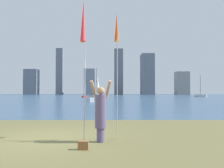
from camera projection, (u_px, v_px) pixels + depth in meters
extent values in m
cube|color=#335170|center=(104.00, 97.00, 69.76)|extent=(120.00, 115.15, 0.12)
cube|color=#33301C|center=(71.00, 120.00, 12.21)|extent=(120.00, 0.70, 0.02)
cylinder|color=#594C72|center=(101.00, 135.00, 6.93)|extent=(0.24, 0.24, 0.42)
cylinder|color=#594C72|center=(101.00, 111.00, 6.96)|extent=(0.34, 0.34, 1.00)
sphere|color=tan|center=(101.00, 91.00, 6.98)|extent=(0.24, 0.24, 0.24)
cylinder|color=tan|center=(94.00, 90.00, 7.12)|extent=(0.25, 0.39, 0.58)
cylinder|color=tan|center=(108.00, 90.00, 7.12)|extent=(0.25, 0.39, 0.58)
cylinder|color=#B2B2B7|center=(85.00, 92.00, 7.14)|extent=(0.02, 0.36, 2.96)
cone|color=red|center=(83.00, 20.00, 6.80)|extent=(0.16, 0.31, 1.31)
sphere|color=yellow|center=(84.00, 43.00, 6.85)|extent=(0.06, 0.06, 0.06)
cylinder|color=#B2B2B7|center=(117.00, 89.00, 7.15)|extent=(0.02, 0.42, 3.16)
cone|color=#F25919|center=(117.00, 27.00, 7.67)|extent=(0.16, 0.28, 0.95)
sphere|color=yellow|center=(117.00, 41.00, 7.60)|extent=(0.06, 0.06, 0.06)
cube|color=brown|center=(83.00, 145.00, 6.03)|extent=(0.27, 0.15, 0.22)
cube|color=silver|center=(201.00, 96.00, 62.36)|extent=(2.88, 2.29, 0.67)
cylinder|color=#47474C|center=(200.00, 85.00, 62.45)|extent=(0.09, 0.09, 5.32)
cube|color=silver|center=(96.00, 100.00, 33.66)|extent=(2.19, 1.39, 0.60)
cylinder|color=#47474C|center=(96.00, 83.00, 33.74)|extent=(0.06, 0.06, 4.29)
cone|color=silver|center=(97.00, 87.00, 33.79)|extent=(1.41, 1.41, 3.17)
cube|color=maroon|center=(85.00, 97.00, 58.67)|extent=(1.60, 2.53, 0.37)
cylinder|color=silver|center=(85.00, 90.00, 58.73)|extent=(0.08, 0.08, 3.01)
cube|color=slate|center=(31.00, 82.00, 107.59)|extent=(6.15, 4.86, 11.75)
cube|color=slate|center=(60.00, 72.00, 108.27)|extent=(3.13, 3.47, 21.60)
cube|color=gray|center=(90.00, 82.00, 103.52)|extent=(4.83, 4.89, 11.53)
cube|color=slate|center=(119.00, 72.00, 107.56)|extent=(4.04, 4.06, 21.23)
cube|color=slate|center=(147.00, 74.00, 103.67)|extent=(5.52, 7.60, 18.17)
cube|color=gray|center=(182.00, 83.00, 102.84)|extent=(5.63, 5.06, 10.21)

